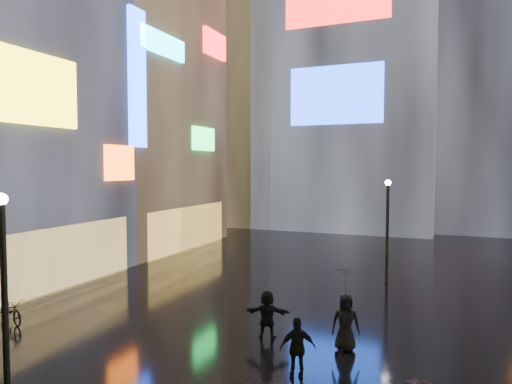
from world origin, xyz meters
The scene contains 12 objects.
ground centered at (0.00, 20.00, 0.00)m, with size 140.00×140.00×0.00m, color black.
building_left_far centered at (-15.98, 26.00, 10.98)m, with size 10.28×12.00×22.00m.
tower_main centered at (-3.00, 43.97, 21.01)m, with size 16.00×14.20×42.00m.
tower_flank_right centered at (9.00, 46.00, 17.00)m, with size 12.00×12.00×34.00m, color black.
tower_flank_left centered at (-14.00, 42.00, 13.00)m, with size 10.00×10.00×26.00m, color black.
lamp_near centered at (-4.21, 5.79, 2.94)m, with size 0.30×0.30×5.20m.
lamp_far centered at (3.21, 21.51, 2.94)m, with size 0.30×0.30×5.20m.
pedestrian_3 centered at (2.21, 9.70, 0.85)m, with size 1.00×0.41×1.70m, color black.
pedestrian_4 centered at (3.05, 12.06, 0.91)m, with size 0.89×0.58×1.82m, color black.
pedestrian_5 centered at (0.37, 12.09, 0.83)m, with size 1.53×0.49×1.65m, color black.
umbrella_2 centered at (3.05, 12.06, 2.24)m, with size 0.93×0.94×0.85m, color black.
bicycle centered at (-9.05, 9.83, 0.47)m, with size 0.63×1.80×0.95m, color black.
Camera 1 is at (5.90, -2.11, 5.85)m, focal length 32.00 mm.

